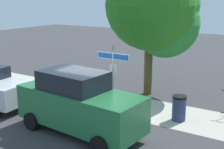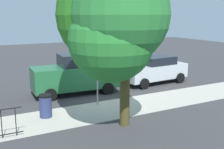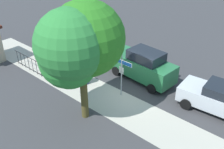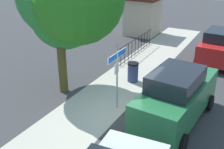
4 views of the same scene
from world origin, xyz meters
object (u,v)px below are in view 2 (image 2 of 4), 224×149
car_green (76,74)px  car_silver (154,69)px  street_sign (97,67)px  shade_tree (112,20)px  trash_bin (46,106)px

car_green → car_silver: bearing=-175.6°
car_silver → car_green: car_green is taller
street_sign → car_green: (0.13, -2.39, -0.79)m
car_silver → shade_tree: bearing=37.2°
car_silver → trash_bin: car_silver is taller
shade_tree → car_silver: size_ratio=1.42×
shade_tree → car_silver: 8.27m
shade_tree → trash_bin: size_ratio=6.34×
street_sign → car_silver: street_sign is taller
trash_bin → street_sign: bearing=-169.4°
shade_tree → street_sign: bearing=-103.6°
shade_tree → trash_bin: bearing=-46.9°
car_silver → car_green: size_ratio=0.93×
street_sign → trash_bin: bearing=10.6°
street_sign → trash_bin: 3.04m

